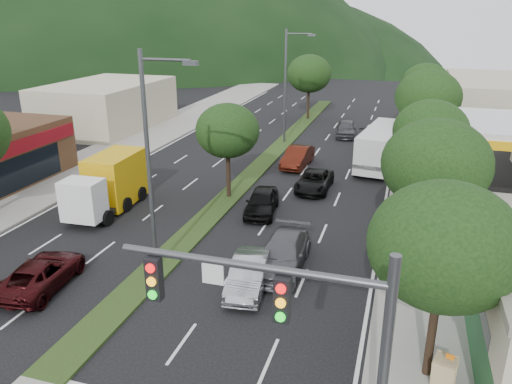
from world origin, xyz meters
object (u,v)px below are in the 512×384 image
(tree_r_b, at_px, (436,165))
(tree_r_c, at_px, (431,132))
(tree_r_e, at_px, (426,84))
(motorhome, at_px, (381,147))
(sedan_silver, at_px, (249,274))
(tree_med_near, at_px, (227,131))
(car_queue_e, at_px, (346,129))
(car_queue_d, at_px, (314,181))
(box_truck, at_px, (110,185))
(suv_maroon, at_px, (42,273))
(car_queue_f, at_px, (369,143))
(car_queue_c, at_px, (298,157))
(tree_r_d, at_px, (428,98))
(tree_r_a, at_px, (444,246))
(streetlight_near, at_px, (152,155))
(traffic_signal, at_px, (311,343))
(streetlight_mid, at_px, (288,81))
(car_queue_b, at_px, (283,254))
(car_queue_a, at_px, (262,202))
(tree_med_far, at_px, (309,74))
(a_frame_sign, at_px, (444,371))

(tree_r_b, height_order, tree_r_c, tree_r_b)
(tree_r_b, bearing_deg, tree_r_e, 90.00)
(motorhome, bearing_deg, sedan_silver, -93.99)
(tree_med_near, bearing_deg, car_queue_e, 75.07)
(car_queue_d, relative_size, motorhome, 0.55)
(box_truck, bearing_deg, suv_maroon, 101.32)
(car_queue_f, bearing_deg, car_queue_c, -135.31)
(tree_r_b, bearing_deg, tree_r_c, 90.00)
(car_queue_c, xyz_separation_m, car_queue_f, (4.96, 6.08, -0.01))
(tree_r_d, bearing_deg, tree_r_a, -90.00)
(tree_r_b, xyz_separation_m, car_queue_c, (-9.23, 14.08, -4.27))
(streetlight_near, bearing_deg, car_queue_d, 69.73)
(suv_maroon, bearing_deg, tree_r_c, -143.55)
(traffic_signal, xyz_separation_m, streetlight_mid, (-8.82, 34.54, 0.94))
(sedan_silver, height_order, car_queue_e, car_queue_e)
(suv_maroon, bearing_deg, car_queue_b, -160.26)
(sedan_silver, height_order, car_queue_a, car_queue_a)
(tree_r_c, distance_m, streetlight_mid, 17.57)
(tree_med_far, relative_size, streetlight_near, 0.69)
(tree_r_e, distance_m, streetlight_near, 34.11)
(tree_r_a, xyz_separation_m, tree_r_b, (-0.00, 8.00, 0.22))
(car_queue_c, height_order, motorhome, motorhome)
(tree_med_near, distance_m, sedan_silver, 11.93)
(tree_med_near, distance_m, car_queue_c, 9.29)
(tree_r_e, xyz_separation_m, tree_med_near, (-12.00, -22.00, -0.46))
(car_queue_e, height_order, a_frame_sign, a_frame_sign)
(car_queue_d, bearing_deg, tree_med_near, -148.15)
(streetlight_near, bearing_deg, streetlight_mid, 90.00)
(tree_r_d, distance_m, car_queue_d, 12.20)
(tree_r_c, bearing_deg, tree_r_e, 90.00)
(sedan_silver, bearing_deg, streetlight_mid, 92.63)
(traffic_signal, bearing_deg, car_queue_a, 109.51)
(car_queue_a, height_order, car_queue_e, car_queue_e)
(sedan_silver, height_order, car_queue_d, sedan_silver)
(tree_r_c, xyz_separation_m, streetlight_mid, (-11.79, 13.00, 0.84))
(motorhome, bearing_deg, traffic_signal, -81.78)
(tree_r_e, bearing_deg, car_queue_c, -123.54)
(streetlight_mid, xyz_separation_m, car_queue_f, (7.52, -0.84, -4.83))
(sedan_silver, xyz_separation_m, motorhome, (4.23, 20.00, 0.95))
(box_truck, bearing_deg, streetlight_mid, -111.45)
(suv_maroon, relative_size, car_queue_d, 1.04)
(sedan_silver, bearing_deg, streetlight_near, 168.51)
(tree_r_d, height_order, car_queue_b, tree_r_d)
(car_queue_c, relative_size, car_queue_d, 1.02)
(car_queue_e, xyz_separation_m, a_frame_sign, (7.35, -33.79, 0.07))
(tree_r_e, relative_size, box_truck, 1.01)
(car_queue_d, bearing_deg, tree_r_e, 70.21)
(tree_r_c, distance_m, car_queue_e, 18.92)
(tree_med_near, bearing_deg, traffic_signal, -65.20)
(streetlight_mid, xyz_separation_m, car_queue_e, (4.90, 4.16, -4.82))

